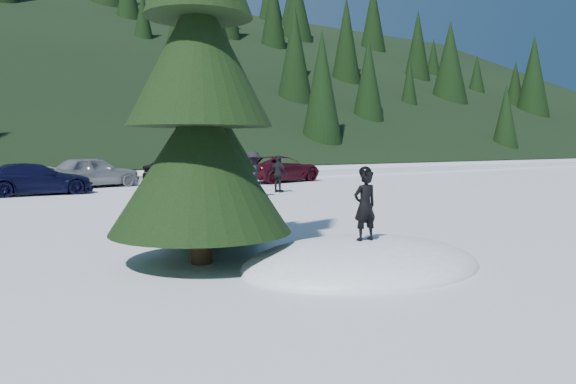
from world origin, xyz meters
TOP-DOWN VIEW (x-y plane):
  - ground at (0.00, 0.00)m, footprint 200.00×200.00m
  - snow_mound at (0.00, 0.00)m, footprint 4.48×3.52m
  - spruce_tall at (-2.20, 1.80)m, footprint 3.20×3.20m
  - spruce_short at (-1.20, 3.20)m, footprint 2.20×2.20m
  - child_skier at (-0.08, -0.14)m, footprint 0.46×0.34m
  - adult_0 at (4.02, 12.24)m, footprint 0.90×0.96m
  - adult_1 at (7.21, 13.38)m, footprint 0.66×1.03m
  - adult_2 at (5.07, 12.04)m, footprint 1.25×1.38m
  - car_3 at (-1.87, 18.19)m, footprint 4.61×1.94m
  - car_4 at (1.30, 21.08)m, footprint 4.78×2.63m
  - car_5 at (5.97, 20.52)m, footprint 4.58×2.63m
  - car_6 at (11.23, 19.24)m, footprint 5.67×3.58m

SIDE VIEW (x-z plane):
  - ground at x=0.00m, z-range 0.00..0.00m
  - snow_mound at x=0.00m, z-range -0.48..0.48m
  - car_3 at x=-1.87m, z-range 0.00..1.33m
  - car_5 at x=5.97m, z-range 0.00..1.43m
  - car_6 at x=11.23m, z-range 0.00..1.46m
  - car_4 at x=1.30m, z-range 0.00..1.54m
  - adult_0 at x=4.02m, z-range 0.00..1.58m
  - adult_1 at x=7.21m, z-range 0.00..1.64m
  - adult_2 at x=5.07m, z-range 0.00..1.86m
  - child_skier at x=-0.08m, z-range 0.48..1.67m
  - spruce_short at x=-1.20m, z-range -0.58..4.79m
  - spruce_tall at x=-2.20m, z-range -0.98..7.62m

